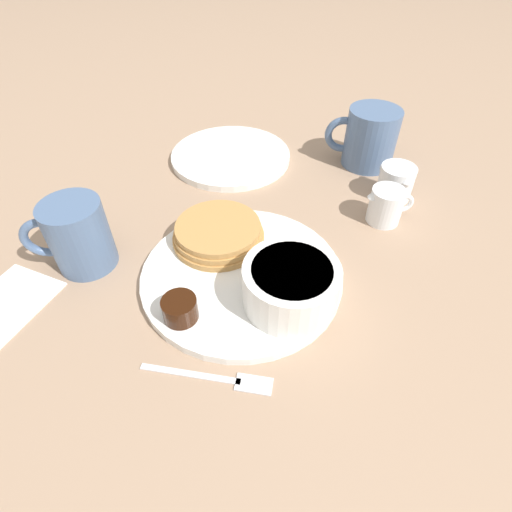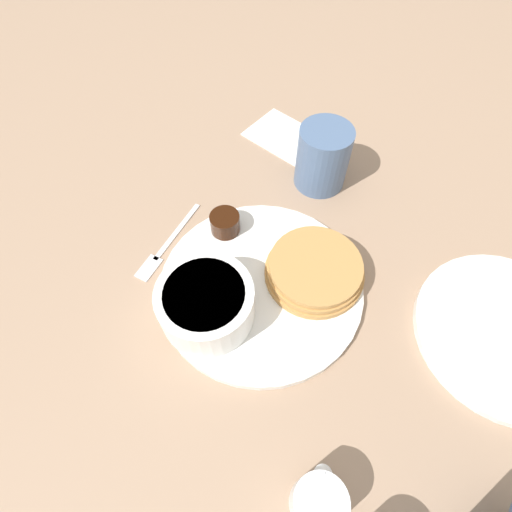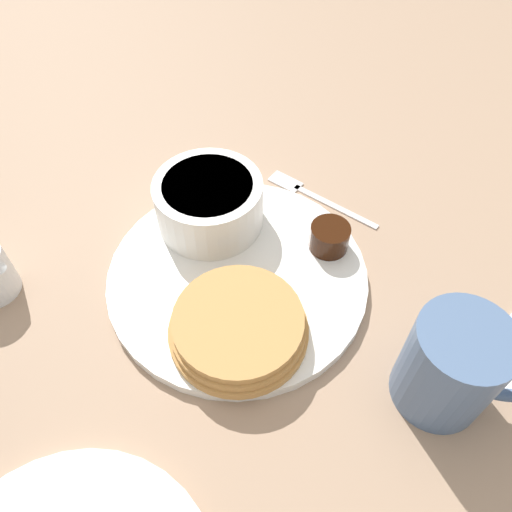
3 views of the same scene
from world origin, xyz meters
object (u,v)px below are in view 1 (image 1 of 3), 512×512
object	(u,v)px
creamer_pitcher_near	(386,205)
second_mug	(369,138)
bowl	(288,286)
fork	(222,379)
creamer_pitcher_far	(395,182)
coffee_mug	(77,236)
plate	(242,274)

from	to	relation	value
creamer_pitcher_near	second_mug	bearing A→B (deg)	38.28
bowl	second_mug	world-z (taller)	second_mug
fork	creamer_pitcher_far	bearing A→B (deg)	1.44
fork	second_mug	size ratio (longest dim) A/B	1.12
creamer_pitcher_near	second_mug	xyz separation A→B (m)	(0.13, 0.10, 0.02)
second_mug	fork	bearing A→B (deg)	-168.68
bowl	coffee_mug	bearing A→B (deg)	112.78
bowl	coffee_mug	distance (m)	0.28
plate	coffee_mug	xyz separation A→B (m)	(-0.11, 0.18, 0.04)
plate	creamer_pitcher_far	size ratio (longest dim) A/B	3.67
coffee_mug	creamer_pitcher_far	xyz separation A→B (m)	(0.41, -0.25, -0.02)
coffee_mug	creamer_pitcher_near	distance (m)	0.43
fork	second_mug	xyz separation A→B (m)	(0.48, 0.10, 0.05)
plate	bowl	distance (m)	0.08
coffee_mug	creamer_pitcher_near	bearing A→B (deg)	-38.15
plate	creamer_pitcher_far	world-z (taller)	creamer_pitcher_far
bowl	creamer_pitcher_far	world-z (taller)	bowl
bowl	coffee_mug	xyz separation A→B (m)	(-0.11, 0.26, 0.01)
creamer_pitcher_far	second_mug	xyz separation A→B (m)	(0.07, 0.09, 0.02)
coffee_mug	fork	world-z (taller)	coffee_mug
coffee_mug	fork	xyz separation A→B (m)	(-0.01, -0.26, -0.05)
creamer_pitcher_far	plate	bearing A→B (deg)	166.64
bowl	creamer_pitcher_far	distance (m)	0.30
bowl	creamer_pitcher_near	world-z (taller)	bowl
bowl	fork	size ratio (longest dim) A/B	0.86
bowl	second_mug	bearing A→B (deg)	14.33
creamer_pitcher_near	creamer_pitcher_far	size ratio (longest dim) A/B	0.81
bowl	fork	xyz separation A→B (m)	(-0.12, -0.00, -0.04)
second_mug	bowl	bearing A→B (deg)	-165.67
bowl	creamer_pitcher_near	xyz separation A→B (m)	(0.23, -0.01, -0.01)
bowl	second_mug	size ratio (longest dim) A/B	0.97
plate	second_mug	bearing A→B (deg)	2.62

